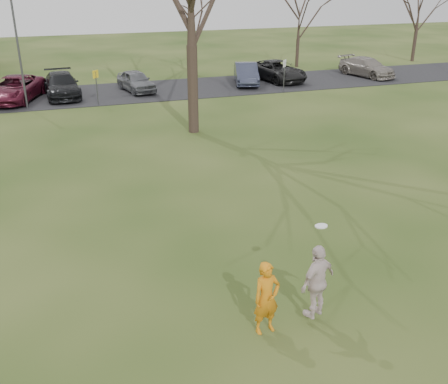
{
  "coord_description": "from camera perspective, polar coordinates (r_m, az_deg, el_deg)",
  "views": [
    {
      "loc": [
        -4.26,
        -9.06,
        7.43
      ],
      "look_at": [
        0.0,
        4.0,
        1.5
      ],
      "focal_mm": 41.37,
      "sensor_mm": 36.0,
      "label": 1
    }
  ],
  "objects": [
    {
      "name": "car_6",
      "position": [
        38.34,
        5.93,
        13.19
      ],
      "size": [
        3.26,
        5.43,
        1.41
      ],
      "primitive_type": "imported",
      "rotation": [
        0.0,
        0.0,
        0.19
      ],
      "color": "black",
      "rests_on": "parking_strip"
    },
    {
      "name": "catching_play",
      "position": [
        11.79,
        10.28,
        -9.67
      ],
      "size": [
        1.14,
        0.83,
        2.24
      ],
      "color": "beige",
      "rests_on": "ground"
    },
    {
      "name": "ground",
      "position": [
        12.46,
        5.87,
        -13.38
      ],
      "size": [
        120.0,
        120.0,
        0.0
      ],
      "primitive_type": "plane",
      "color": "#1E380F",
      "rests_on": "ground"
    },
    {
      "name": "car_2",
      "position": [
        34.44,
        -22.15,
        10.53
      ],
      "size": [
        3.98,
        5.79,
        1.47
      ],
      "primitive_type": "imported",
      "rotation": [
        0.0,
        0.0,
        -0.32
      ],
      "color": "#521325",
      "rests_on": "parking_strip"
    },
    {
      "name": "small_tree_row",
      "position": [
        40.21,
        -5.87,
        18.19
      ],
      "size": [
        55.0,
        5.9,
        8.5
      ],
      "color": "#352821",
      "rests_on": "ground"
    },
    {
      "name": "parking_strip",
      "position": [
        35.11,
        -10.88,
        10.76
      ],
      "size": [
        62.0,
        6.5,
        0.04
      ],
      "primitive_type": "cube",
      "color": "black",
      "rests_on": "ground"
    },
    {
      "name": "car_3",
      "position": [
        34.68,
        -17.5,
        11.21
      ],
      "size": [
        2.28,
        5.08,
        1.45
      ],
      "primitive_type": "imported",
      "rotation": [
        0.0,
        0.0,
        0.05
      ],
      "color": "black",
      "rests_on": "parking_strip"
    },
    {
      "name": "sign_white",
      "position": [
        34.69,
        6.68,
        13.27
      ],
      "size": [
        0.35,
        0.35,
        2.08
      ],
      "color": "#47474C",
      "rests_on": "ground"
    },
    {
      "name": "lamp_post",
      "position": [
        31.79,
        -21.92,
        15.51
      ],
      "size": [
        0.34,
        0.34,
        6.27
      ],
      "color": "#47474C",
      "rests_on": "ground"
    },
    {
      "name": "car_5",
      "position": [
        37.0,
        2.47,
        12.93
      ],
      "size": [
        2.61,
        4.56,
        1.42
      ],
      "primitive_type": "imported",
      "rotation": [
        0.0,
        0.0,
        -0.27
      ],
      "color": "#303548",
      "rests_on": "parking_strip"
    },
    {
      "name": "car_7",
      "position": [
        41.23,
        15.51,
        13.16
      ],
      "size": [
        3.09,
        5.02,
        1.36
      ],
      "primitive_type": "imported",
      "rotation": [
        0.0,
        0.0,
        0.27
      ],
      "color": "gray",
      "rests_on": "parking_strip"
    },
    {
      "name": "car_4",
      "position": [
        35.15,
        -9.7,
        12.0
      ],
      "size": [
        2.37,
        4.16,
        1.33
      ],
      "primitive_type": "imported",
      "rotation": [
        0.0,
        0.0,
        0.21
      ],
      "color": "slate",
      "rests_on": "parking_strip"
    },
    {
      "name": "sign_yellow",
      "position": [
        31.71,
        -13.95,
        11.81
      ],
      "size": [
        0.35,
        0.35,
        2.08
      ],
      "color": "#47474C",
      "rests_on": "ground"
    },
    {
      "name": "player_defender",
      "position": [
        11.48,
        4.72,
        -11.61
      ],
      "size": [
        0.68,
        0.5,
        1.73
      ],
      "primitive_type": "imported",
      "rotation": [
        0.0,
        0.0,
        0.14
      ],
      "color": "orange",
      "rests_on": "ground"
    }
  ]
}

